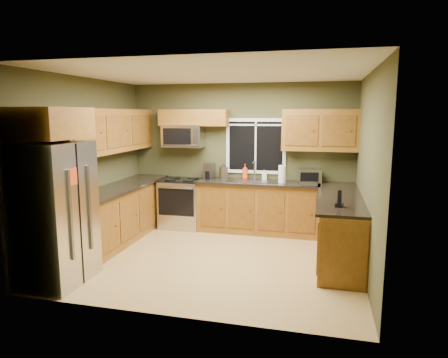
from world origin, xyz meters
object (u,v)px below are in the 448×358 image
at_px(refrigerator, 55,214).
at_px(cordless_phone, 340,202).
at_px(toaster_oven, 310,176).
at_px(soap_bottle_b, 264,175).
at_px(coffee_maker, 209,171).
at_px(paper_towel_roll, 282,174).
at_px(microwave, 183,136).
at_px(soap_bottle_a, 245,172).
at_px(range, 182,203).
at_px(kettle, 224,172).

height_order(refrigerator, cordless_phone, refrigerator).
bearing_deg(toaster_oven, soap_bottle_b, 174.22).
xyz_separation_m(coffee_maker, paper_towel_roll, (1.37, -0.12, 0.02)).
height_order(microwave, cordless_phone, microwave).
bearing_deg(coffee_maker, soap_bottle_b, 7.43).
height_order(microwave, soap_bottle_b, microwave).
relative_size(microwave, soap_bottle_a, 2.74).
bearing_deg(paper_towel_roll, soap_bottle_a, 160.27).
bearing_deg(soap_bottle_b, range, -171.44).
bearing_deg(toaster_oven, paper_towel_roll, -159.95).
xyz_separation_m(refrigerator, paper_towel_roll, (2.57, 2.74, 0.19)).
xyz_separation_m(coffee_maker, soap_bottle_a, (0.66, 0.13, 0.00)).
xyz_separation_m(soap_bottle_b, cordless_phone, (1.27, -1.93, -0.02)).
xyz_separation_m(refrigerator, soap_bottle_b, (2.22, 3.00, 0.13)).
relative_size(kettle, paper_towel_roll, 0.87).
bearing_deg(microwave, toaster_oven, 0.27).
bearing_deg(paper_towel_roll, toaster_oven, 20.05).
height_order(refrigerator, soap_bottle_b, refrigerator).
bearing_deg(refrigerator, soap_bottle_a, 58.21).
distance_m(microwave, toaster_oven, 2.45).
bearing_deg(microwave, soap_bottle_a, 4.61).
xyz_separation_m(refrigerator, microwave, (0.69, 2.91, 0.83)).
xyz_separation_m(refrigerator, cordless_phone, (3.49, 1.07, 0.11)).
bearing_deg(kettle, range, -175.00).
height_order(toaster_oven, cordless_phone, toaster_oven).
distance_m(refrigerator, toaster_oven, 4.22).
distance_m(refrigerator, soap_bottle_a, 3.53).
xyz_separation_m(toaster_oven, kettle, (-1.56, -0.08, 0.02)).
relative_size(range, cordless_phone, 4.20).
xyz_separation_m(refrigerator, range, (0.69, 2.77, -0.43)).
distance_m(refrigerator, cordless_phone, 3.65).
xyz_separation_m(coffee_maker, kettle, (0.29, -0.03, -0.00)).
xyz_separation_m(paper_towel_roll, soap_bottle_b, (-0.35, 0.26, -0.07)).
bearing_deg(microwave, range, -89.98).
bearing_deg(soap_bottle_a, coffee_maker, -168.61).
relative_size(range, coffee_maker, 3.22).
distance_m(paper_towel_roll, soap_bottle_b, 0.44).
relative_size(paper_towel_roll, soap_bottle_a, 1.23).
bearing_deg(kettle, refrigerator, -117.62).
bearing_deg(paper_towel_roll, microwave, 175.11).
bearing_deg(cordless_phone, range, 148.68).
relative_size(range, microwave, 1.23).
relative_size(toaster_oven, kettle, 1.44).
bearing_deg(soap_bottle_b, paper_towel_roll, -35.98).
relative_size(kettle, soap_bottle_b, 1.66).
distance_m(microwave, kettle, 1.03).
distance_m(paper_towel_roll, soap_bottle_a, 0.76).
xyz_separation_m(microwave, soap_bottle_a, (1.17, 0.09, -0.65)).
xyz_separation_m(soap_bottle_a, cordless_phone, (1.63, -1.93, -0.07)).
height_order(range, toaster_oven, toaster_oven).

